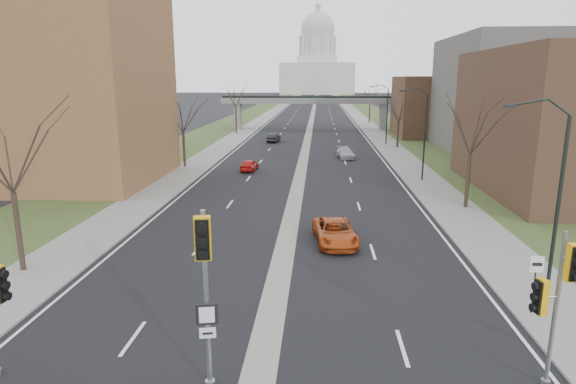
# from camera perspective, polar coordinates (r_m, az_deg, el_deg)

# --- Properties ---
(ground) EXTENTS (700.00, 700.00, 0.00)m
(ground) POSITION_cam_1_polar(r_m,az_deg,el_deg) (16.96, -3.51, -20.92)
(ground) COLOR black
(ground) RESTS_ON ground
(road_surface) EXTENTS (20.00, 600.00, 0.01)m
(road_surface) POSITION_cam_1_polar(r_m,az_deg,el_deg) (164.20, 3.09, 9.85)
(road_surface) COLOR black
(road_surface) RESTS_ON ground
(median_strip) EXTENTS (1.20, 600.00, 0.02)m
(median_strip) POSITION_cam_1_polar(r_m,az_deg,el_deg) (164.20, 3.09, 9.85)
(median_strip) COLOR gray
(median_strip) RESTS_ON ground
(sidewalk_right) EXTENTS (4.00, 600.00, 0.12)m
(sidewalk_right) POSITION_cam_1_polar(r_m,az_deg,el_deg) (164.50, 7.33, 9.79)
(sidewalk_right) COLOR gray
(sidewalk_right) RESTS_ON ground
(sidewalk_left) EXTENTS (4.00, 600.00, 0.12)m
(sidewalk_left) POSITION_cam_1_polar(r_m,az_deg,el_deg) (164.77, -1.15, 9.90)
(sidewalk_left) COLOR gray
(sidewalk_left) RESTS_ON ground
(grass_verge_right) EXTENTS (8.00, 600.00, 0.10)m
(grass_verge_right) POSITION_cam_1_polar(r_m,az_deg,el_deg) (164.98, 9.44, 9.73)
(grass_verge_right) COLOR #32441F
(grass_verge_right) RESTS_ON ground
(grass_verge_left) EXTENTS (8.00, 600.00, 0.10)m
(grass_verge_left) POSITION_cam_1_polar(r_m,az_deg,el_deg) (165.39, -3.26, 9.89)
(grass_verge_left) COLOR #32441F
(grass_verge_left) RESTS_ON ground
(apartment_building) EXTENTS (25.00, 16.00, 22.00)m
(apartment_building) POSITION_cam_1_polar(r_m,az_deg,el_deg) (52.04, -29.54, 13.18)
(apartment_building) COLOR brown
(apartment_building) RESTS_ON ground
(commercial_block_mid) EXTENTS (18.00, 22.00, 15.00)m
(commercial_block_mid) POSITION_cam_1_polar(r_m,az_deg,el_deg) (70.94, 25.75, 10.29)
(commercial_block_mid) COLOR #605D58
(commercial_block_mid) RESTS_ON ground
(commercial_block_far) EXTENTS (14.00, 14.00, 10.00)m
(commercial_block_far) POSITION_cam_1_polar(r_m,az_deg,el_deg) (86.42, 17.42, 9.61)
(commercial_block_far) COLOR #4F3825
(commercial_block_far) RESTS_ON ground
(pedestrian_bridge) EXTENTS (34.00, 3.00, 6.45)m
(pedestrian_bridge) POSITION_cam_1_polar(r_m,az_deg,el_deg) (94.05, 2.60, 10.34)
(pedestrian_bridge) COLOR slate
(pedestrian_bridge) RESTS_ON ground
(capitol) EXTENTS (48.00, 42.00, 55.75)m
(capitol) POSITION_cam_1_polar(r_m,az_deg,el_deg) (334.05, 3.49, 14.73)
(capitol) COLOR silver
(capitol) RESTS_ON ground
(streetlight_near) EXTENTS (2.61, 0.20, 8.70)m
(streetlight_near) POSITION_cam_1_polar(r_m,az_deg,el_deg) (22.05, 28.20, 4.99)
(streetlight_near) COLOR black
(streetlight_near) RESTS_ON sidewalk_right
(streetlight_mid) EXTENTS (2.61, 0.20, 8.70)m
(streetlight_mid) POSITION_cam_1_polar(r_m,az_deg,el_deg) (46.88, 15.12, 9.63)
(streetlight_mid) COLOR black
(streetlight_mid) RESTS_ON sidewalk_right
(streetlight_far) EXTENTS (2.61, 0.20, 8.70)m
(streetlight_far) POSITION_cam_1_polar(r_m,az_deg,el_deg) (72.54, 11.12, 10.93)
(streetlight_far) COLOR black
(streetlight_far) RESTS_ON sidewalk_right
(tree_left_a) EXTENTS (7.20, 7.20, 9.40)m
(tree_left_a) POSITION_cam_1_polar(r_m,az_deg,el_deg) (26.64, -30.40, 5.21)
(tree_left_a) COLOR #382B21
(tree_left_a) RESTS_ON sidewalk_left
(tree_left_b) EXTENTS (6.75, 6.75, 8.81)m
(tree_left_b) POSITION_cam_1_polar(r_m,az_deg,el_deg) (54.11, -12.43, 9.42)
(tree_left_b) COLOR #382B21
(tree_left_b) RESTS_ON sidewalk_left
(tree_left_c) EXTENTS (7.65, 7.65, 9.99)m
(tree_left_c) POSITION_cam_1_polar(r_m,az_deg,el_deg) (87.23, -6.24, 11.50)
(tree_left_c) COLOR #382B21
(tree_left_c) RESTS_ON sidewalk_left
(tree_right_a) EXTENTS (7.20, 7.20, 9.40)m
(tree_right_a) POSITION_cam_1_polar(r_m,az_deg,el_deg) (37.71, 21.06, 7.96)
(tree_right_a) COLOR #382B21
(tree_right_a) RESTS_ON sidewalk_right
(tree_right_b) EXTENTS (6.30, 6.30, 8.22)m
(tree_right_b) POSITION_cam_1_polar(r_m,az_deg,el_deg) (69.91, 13.05, 9.84)
(tree_right_b) COLOR #382B21
(tree_right_b) RESTS_ON sidewalk_right
(tree_right_c) EXTENTS (7.65, 7.65, 9.99)m
(tree_right_c) POSITION_cam_1_polar(r_m,az_deg,el_deg) (109.51, 9.74, 11.72)
(tree_right_c) COLOR #382B21
(tree_right_c) RESTS_ON sidewalk_right
(signal_pole_median) EXTENTS (0.71, 0.97, 5.81)m
(signal_pole_median) POSITION_cam_1_polar(r_m,az_deg,el_deg) (14.41, -9.85, -9.25)
(signal_pole_median) COLOR gray
(signal_pole_median) RESTS_ON ground
(signal_pole_right) EXTENTS (1.02, 0.88, 5.15)m
(signal_pole_right) POSITION_cam_1_polar(r_m,az_deg,el_deg) (16.72, 29.22, -10.10)
(signal_pole_right) COLOR gray
(signal_pole_right) RESTS_ON ground
(speed_limit_sign) EXTENTS (0.54, 0.06, 2.48)m
(speed_limit_sign) POSITION_cam_1_polar(r_m,az_deg,el_deg) (22.13, 27.28, -8.64)
(speed_limit_sign) COLOR black
(speed_limit_sign) RESTS_ON sidewalk_right
(car_left_near) EXTENTS (1.75, 3.76, 1.25)m
(car_left_near) POSITION_cam_1_polar(r_m,az_deg,el_deg) (51.50, -4.60, 3.22)
(car_left_near) COLOR red
(car_left_near) RESTS_ON ground
(car_left_far) EXTENTS (1.89, 4.11, 1.30)m
(car_left_far) POSITION_cam_1_polar(r_m,az_deg,el_deg) (75.32, -1.71, 6.44)
(car_left_far) COLOR black
(car_left_far) RESTS_ON ground
(car_right_near) EXTENTS (2.91, 5.23, 1.38)m
(car_right_near) POSITION_cam_1_polar(r_m,az_deg,el_deg) (28.76, 5.61, -4.71)
(car_right_near) COLOR #A83F12
(car_right_near) RESTS_ON ground
(car_right_mid) EXTENTS (2.34, 4.60, 1.28)m
(car_right_mid) POSITION_cam_1_polar(r_m,az_deg,el_deg) (60.02, 6.80, 4.60)
(car_right_mid) COLOR #999AA0
(car_right_mid) RESTS_ON ground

